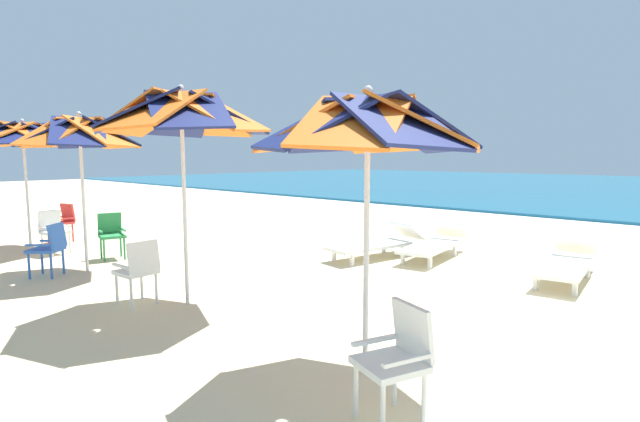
# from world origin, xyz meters

# --- Properties ---
(ground_plane) EXTENTS (80.00, 80.00, 0.00)m
(ground_plane) POSITION_xyz_m (0.00, 0.00, 0.00)
(ground_plane) COLOR beige
(beach_umbrella_0) EXTENTS (2.00, 2.00, 2.53)m
(beach_umbrella_0) POSITION_xyz_m (-0.24, -2.99, 2.18)
(beach_umbrella_0) COLOR silver
(beach_umbrella_0) RESTS_ON ground
(plastic_chair_0) EXTENTS (0.56, 0.59, 0.87)m
(plastic_chair_0) POSITION_xyz_m (0.41, -3.45, 0.50)
(plastic_chair_0) COLOR white
(plastic_chair_0) RESTS_ON ground
(beach_umbrella_1) EXTENTS (2.23, 2.23, 2.82)m
(beach_umbrella_1) POSITION_xyz_m (-3.13, -3.03, 2.44)
(beach_umbrella_1) COLOR silver
(beach_umbrella_1) RESTS_ON ground
(plastic_chair_1) EXTENTS (0.50, 0.47, 0.87)m
(plastic_chair_1) POSITION_xyz_m (-3.56, -3.47, 0.50)
(plastic_chair_1) COLOR white
(plastic_chair_1) RESTS_ON ground
(beach_umbrella_2) EXTENTS (2.01, 2.01, 2.66)m
(beach_umbrella_2) POSITION_xyz_m (-5.99, -3.20, 2.29)
(beach_umbrella_2) COLOR silver
(beach_umbrella_2) RESTS_ON ground
(plastic_chair_2) EXTENTS (0.56, 0.53, 0.87)m
(plastic_chair_2) POSITION_xyz_m (-6.71, -2.46, 0.50)
(plastic_chair_2) COLOR #2D8C4C
(plastic_chair_2) RESTS_ON ground
(plastic_chair_3) EXTENTS (0.63, 0.63, 0.87)m
(plastic_chair_3) POSITION_xyz_m (-6.06, -3.73, 0.50)
(plastic_chair_3) COLOR blue
(plastic_chair_3) RESTS_ON ground
(beach_umbrella_3) EXTENTS (2.41, 2.41, 2.70)m
(beach_umbrella_3) POSITION_xyz_m (-8.92, -3.22, 2.36)
(beach_umbrella_3) COLOR silver
(beach_umbrella_3) RESTS_ON ground
(plastic_chair_4) EXTENTS (0.53, 0.51, 0.87)m
(plastic_chair_4) POSITION_xyz_m (-7.98, -3.06, 0.50)
(plastic_chair_4) COLOR white
(plastic_chair_4) RESTS_ON ground
(plastic_chair_5) EXTENTS (0.54, 0.56, 0.87)m
(plastic_chair_5) POSITION_xyz_m (-9.26, -2.45, 0.50)
(plastic_chair_5) COLOR red
(plastic_chair_5) RESTS_ON ground
(sun_lounger_1) EXTENTS (0.89, 2.21, 0.62)m
(sun_lounger_1) POSITION_xyz_m (0.08, 1.68, 0.28)
(sun_lounger_1) COLOR white
(sun_lounger_1) RESTS_ON ground
(sun_lounger_2) EXTENTS (0.94, 2.21, 0.62)m
(sun_lounger_2) POSITION_xyz_m (-2.26, 1.75, 0.28)
(sun_lounger_2) COLOR white
(sun_lounger_2) RESTS_ON ground
(sun_lounger_3) EXTENTS (1.00, 2.22, 0.62)m
(sun_lounger_3) POSITION_xyz_m (-3.09, 1.05, 0.28)
(sun_lounger_3) COLOR white
(sun_lounger_3) RESTS_ON ground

